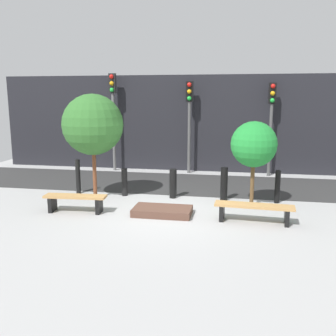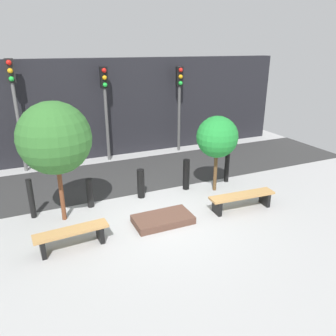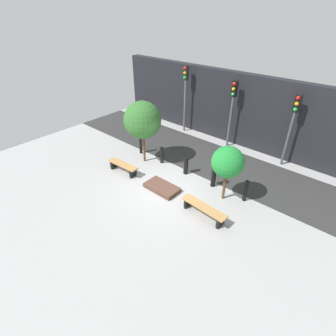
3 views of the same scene
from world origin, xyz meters
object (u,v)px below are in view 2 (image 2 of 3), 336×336
(bench_left, at_px, (72,235))
(bollard_far_left, at_px, (31,199))
(bollard_left, at_px, (90,193))
(traffic_light_west, at_px, (14,96))
(tree_behind_right_bench, at_px, (217,137))
(bench_right, at_px, (242,198))
(bollard_center, at_px, (141,184))
(bollard_far_right, at_px, (227,168))
(traffic_light_mid_west, at_px, (105,97))
(traffic_light_mid_east, at_px, (179,94))
(planter_bed, at_px, (163,219))
(tree_behind_left_bench, at_px, (55,138))
(bollard_right, at_px, (186,174))

(bench_left, distance_m, bollard_far_left, 2.03)
(bollard_left, relative_size, traffic_light_west, 0.22)
(tree_behind_right_bench, bearing_deg, bench_left, -162.87)
(bench_right, distance_m, bollard_far_left, 5.70)
(bollard_center, xyz_separation_m, bollard_far_right, (3.05, 0.00, 0.03))
(bench_right, height_order, traffic_light_mid_west, traffic_light_mid_west)
(bollard_far_left, distance_m, traffic_light_west, 4.40)
(bollard_left, distance_m, traffic_light_mid_east, 6.35)
(planter_bed, distance_m, traffic_light_mid_west, 6.01)
(planter_bed, relative_size, tree_behind_left_bench, 0.48)
(planter_bed, xyz_separation_m, traffic_light_west, (-3.12, 5.51, 2.62))
(tree_behind_left_bench, distance_m, traffic_light_mid_east, 6.92)
(traffic_light_mid_east, bearing_deg, bollard_right, -112.58)
(tree_behind_right_bench, height_order, bollard_far_right, tree_behind_right_bench)
(bench_left, xyz_separation_m, bollard_center, (2.32, 1.88, 0.12))
(traffic_light_west, bearing_deg, traffic_light_mid_west, -0.01)
(bench_right, height_order, tree_behind_left_bench, tree_behind_left_bench)
(bench_right, relative_size, bollard_far_right, 2.01)
(tree_behind_right_bench, bearing_deg, traffic_light_west, 141.78)
(traffic_light_mid_east, bearing_deg, bench_right, -98.00)
(bollard_center, distance_m, bollard_right, 1.53)
(planter_bed, height_order, tree_behind_right_bench, tree_behind_right_bench)
(planter_bed, height_order, traffic_light_west, traffic_light_west)
(traffic_light_west, bearing_deg, bench_right, -46.40)
(bollard_far_left, height_order, traffic_light_mid_west, traffic_light_mid_west)
(tree_behind_left_bench, distance_m, tree_behind_right_bench, 4.66)
(bollard_left, distance_m, bollard_far_right, 4.58)
(bench_left, xyz_separation_m, tree_behind_left_bench, (-0.00, 1.43, 1.89))
(planter_bed, distance_m, traffic_light_mid_east, 6.76)
(bench_left, height_order, traffic_light_mid_west, traffic_light_mid_west)
(traffic_light_mid_east, bearing_deg, bollard_far_right, -90.99)
(bollard_left, distance_m, traffic_light_mid_west, 4.61)
(traffic_light_west, xyz_separation_m, traffic_light_mid_east, (6.24, -0.00, -0.26))
(bollard_far_right, bearing_deg, tree_behind_right_bench, -148.55)
(tree_behind_left_bench, xyz_separation_m, traffic_light_mid_east, (5.44, 4.28, 0.23))
(bollard_left, bearing_deg, bollard_right, 0.00)
(bench_right, relative_size, bollard_left, 2.26)
(bollard_far_right, xyz_separation_m, traffic_light_west, (-6.17, 3.83, 2.23))
(tree_behind_left_bench, xyz_separation_m, traffic_light_west, (-0.80, 4.28, 0.49))
(bollard_center, bearing_deg, bollard_right, 0.00)
(tree_behind_left_bench, height_order, bollard_far_left, tree_behind_left_bench)
(tree_behind_left_bench, height_order, bollard_far_right, tree_behind_left_bench)
(tree_behind_left_bench, bearing_deg, traffic_light_west, 100.61)
(tree_behind_right_bench, distance_m, bollard_far_right, 1.53)
(bench_left, xyz_separation_m, planter_bed, (2.32, 0.20, -0.24))
(bench_right, relative_size, tree_behind_right_bench, 0.81)
(traffic_light_mid_west, bearing_deg, bollard_far_right, -51.44)
(bench_right, bearing_deg, tree_behind_left_bench, 166.60)
(bench_left, height_order, traffic_light_mid_east, traffic_light_mid_east)
(bollard_left, xyz_separation_m, bollard_far_right, (4.58, 0.00, 0.05))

